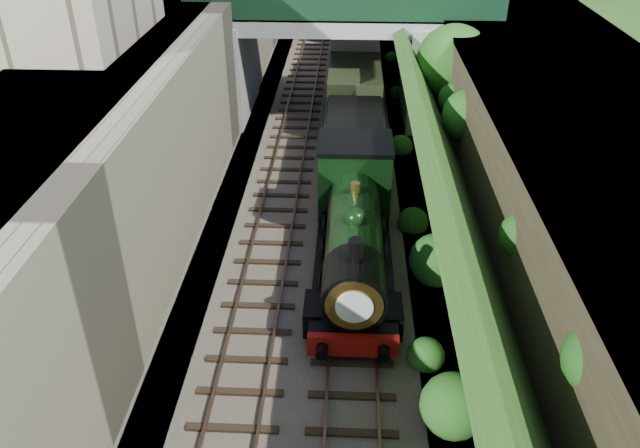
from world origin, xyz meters
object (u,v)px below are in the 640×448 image
Objects in this scene: road_bridge at (351,47)px; tree at (455,65)px; locomotive at (354,230)px; tender at (354,151)px.

tree is (4.97, -5.03, 0.57)m from road_bridge.
road_bridge reaches higher than locomotive.
road_bridge reaches higher than tree.
road_bridge is 15.89m from locomotive.
road_bridge is at bearing 134.63° from tree.
locomotive is 1.70× the size of tender.
road_bridge is 2.42× the size of tree.
locomotive is (0.26, -15.73, -2.18)m from road_bridge.
road_bridge is 7.10m from tree.
road_bridge is 2.67× the size of tender.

